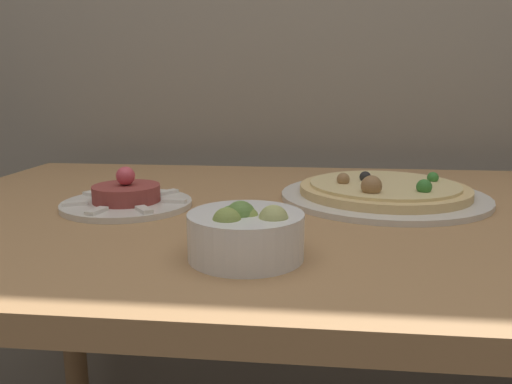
% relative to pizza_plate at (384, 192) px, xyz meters
% --- Properties ---
extents(dining_table, '(1.36, 0.85, 0.79)m').
position_rel_pizza_plate_xyz_m(dining_table, '(-0.14, -0.08, -0.12)').
color(dining_table, '#AD7F51').
rests_on(dining_table, ground_plane).
extents(pizza_plate, '(0.37, 0.37, 0.06)m').
position_rel_pizza_plate_xyz_m(pizza_plate, '(0.00, 0.00, 0.00)').
color(pizza_plate, silver).
rests_on(pizza_plate, dining_table).
extents(tartare_plate, '(0.22, 0.22, 0.07)m').
position_rel_pizza_plate_xyz_m(tartare_plate, '(-0.44, -0.11, 0.00)').
color(tartare_plate, silver).
rests_on(tartare_plate, dining_table).
extents(small_bowl, '(0.14, 0.14, 0.07)m').
position_rel_pizza_plate_xyz_m(small_bowl, '(-0.21, -0.34, 0.02)').
color(small_bowl, white).
rests_on(small_bowl, dining_table).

